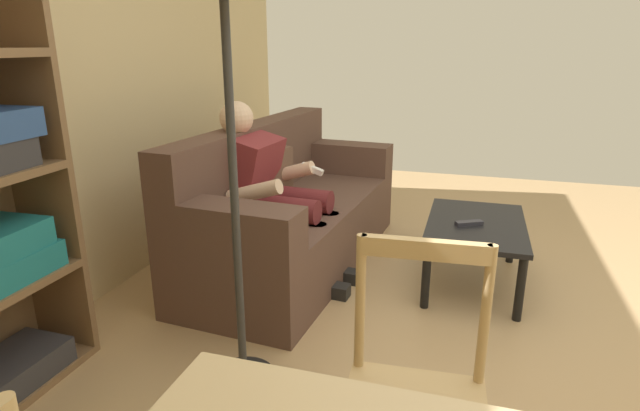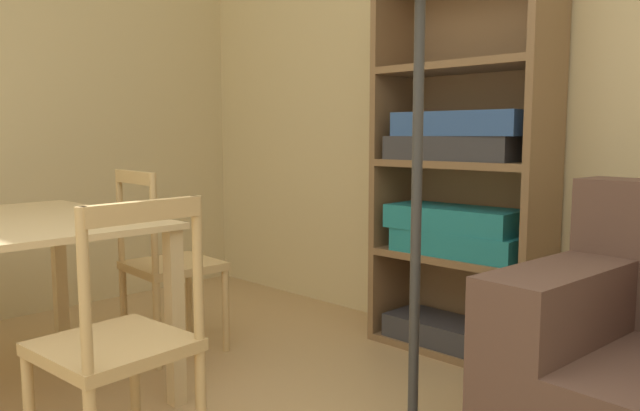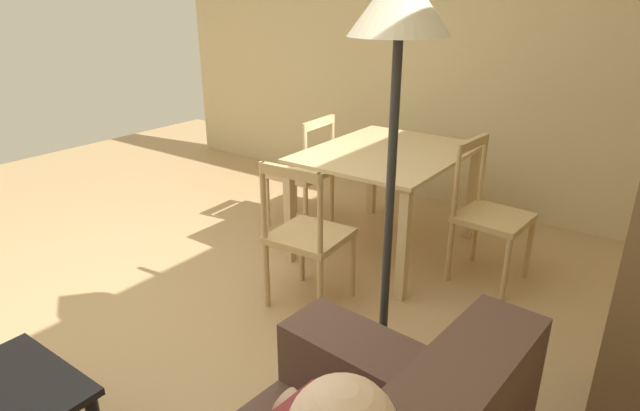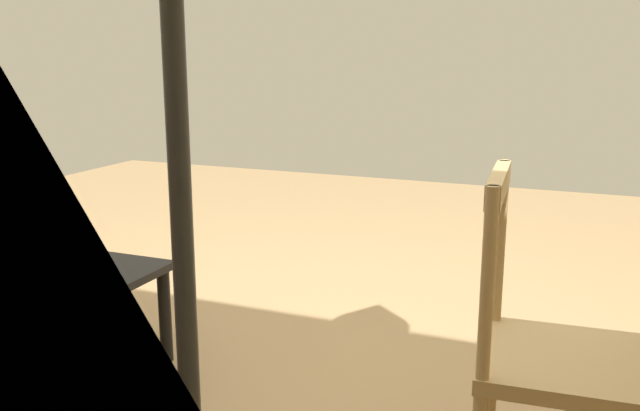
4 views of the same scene
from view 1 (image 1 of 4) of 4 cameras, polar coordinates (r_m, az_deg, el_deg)
The scene contains 8 objects.
ground_plane at distance 2.61m, azimuth 25.45°, elevation -18.91°, with size 8.00×8.00×0.00m, color tan.
wall_back at distance 3.01m, azimuth -29.81°, elevation 12.67°, with size 6.00×0.12×2.68m, color #D1BC8C.
couch at distance 3.55m, azimuth -3.50°, elevation -0.90°, with size 2.11×0.99×0.96m.
person_lounging at distance 3.24m, azimuth -5.35°, elevation 1.79°, with size 0.62×0.90×1.14m.
coffee_table at distance 3.37m, azimuth 16.85°, elevation -2.67°, with size 0.92×0.59×0.41m.
tv_remote at distance 3.29m, azimuth 16.19°, elevation -1.88°, with size 0.05×0.17×0.02m, color #2D2D38.
dining_chair_facing_couch at distance 1.65m, azimuth 10.39°, elevation -21.22°, with size 0.45×0.45×0.92m.
floor_lamp at distance 2.05m, azimuth -10.53°, elevation 20.44°, with size 0.36×0.36×1.88m.
Camera 1 is at (-2.10, 0.48, 1.48)m, focal length 28.88 mm.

